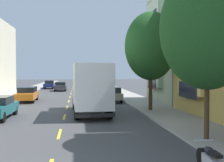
# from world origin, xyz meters

# --- Properties ---
(ground_plane) EXTENTS (160.00, 160.00, 0.00)m
(ground_plane) POSITION_xyz_m (0.00, 30.00, 0.00)
(ground_plane) COLOR #424244
(sidewalk_left) EXTENTS (3.20, 120.00, 0.14)m
(sidewalk_left) POSITION_xyz_m (-7.10, 28.00, 0.07)
(sidewalk_left) COLOR #A39E93
(sidewalk_left) RESTS_ON ground_plane
(sidewalk_right) EXTENTS (3.20, 120.00, 0.14)m
(sidewalk_right) POSITION_xyz_m (7.10, 28.00, 0.07)
(sidewalk_right) COLOR #A39E93
(sidewalk_right) RESTS_ON ground_plane
(lane_centerline_dashes) EXTENTS (0.14, 47.20, 0.01)m
(lane_centerline_dashes) POSITION_xyz_m (0.00, 24.50, 0.00)
(lane_centerline_dashes) COLOR yellow
(lane_centerline_dashes) RESTS_ON ground_plane
(townhouse_third_sage) EXTENTS (12.62, 8.45, 11.19)m
(townhouse_third_sage) POSITION_xyz_m (14.60, 19.45, 5.39)
(townhouse_third_sage) COLOR #99AD8E
(townhouse_third_sage) RESTS_ON ground_plane
(street_tree_nearest) EXTENTS (4.08, 4.08, 7.45)m
(street_tree_nearest) POSITION_xyz_m (6.40, 4.60, 4.92)
(street_tree_nearest) COLOR #47331E
(street_tree_nearest) RESTS_ON sidewalk_right
(street_tree_second) EXTENTS (3.93, 3.93, 7.44)m
(street_tree_second) POSITION_xyz_m (6.40, 13.63, 4.99)
(street_tree_second) COLOR #47331E
(street_tree_second) RESTS_ON sidewalk_right
(delivery_box_truck) EXTENTS (2.65, 7.37, 3.57)m
(delivery_box_truck) POSITION_xyz_m (1.81, 13.01, 1.99)
(delivery_box_truck) COLOR white
(delivery_box_truck) RESTS_ON ground_plane
(parked_sedan_red) EXTENTS (1.88, 4.53, 1.43)m
(parked_sedan_red) POSITION_xyz_m (4.32, 29.91, 0.75)
(parked_sedan_red) COLOR #AD1E1E
(parked_sedan_red) RESTS_ON ground_plane
(parked_wagon_orange) EXTENTS (1.94, 4.75, 1.50)m
(parked_wagon_orange) POSITION_xyz_m (-4.24, 22.27, 0.80)
(parked_wagon_orange) COLOR orange
(parked_wagon_orange) RESTS_ON ground_plane
(parked_hatchback_navy) EXTENTS (1.78, 4.02, 1.50)m
(parked_hatchback_navy) POSITION_xyz_m (-4.25, 44.53, 0.76)
(parked_hatchback_navy) COLOR navy
(parked_hatchback_navy) RESTS_ON ground_plane
(parked_wagon_silver) EXTENTS (1.89, 4.73, 1.50)m
(parked_wagon_silver) POSITION_xyz_m (4.46, 46.15, 0.80)
(parked_wagon_silver) COLOR #B2B5BA
(parked_wagon_silver) RESTS_ON ground_plane
(parked_hatchback_champagne) EXTENTS (1.77, 4.01, 1.50)m
(parked_hatchback_champagne) POSITION_xyz_m (4.39, 20.93, 0.76)
(parked_hatchback_champagne) COLOR tan
(parked_hatchback_champagne) RESTS_ON ground_plane
(moving_charcoal_sedan) EXTENTS (1.80, 4.50, 1.43)m
(moving_charcoal_sedan) POSITION_xyz_m (-1.80, 38.21, 0.75)
(moving_charcoal_sedan) COLOR #333338
(moving_charcoal_sedan) RESTS_ON ground_plane
(parked_motorcycle) EXTENTS (0.62, 2.05, 0.90)m
(parked_motorcycle) POSITION_xyz_m (4.75, 1.00, 0.41)
(parked_motorcycle) COLOR black
(parked_motorcycle) RESTS_ON ground_plane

